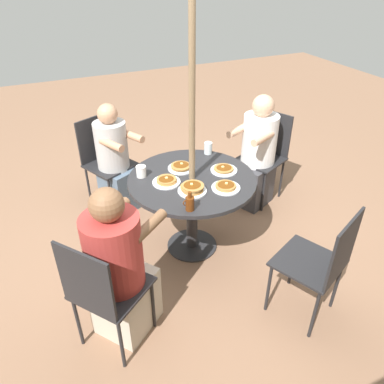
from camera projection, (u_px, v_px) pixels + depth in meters
name	position (u px, v px, depth m)	size (l,w,h in m)	color
ground_plane	(192.00, 246.00, 3.47)	(12.00, 12.00, 0.00)	#8C664C
patio_table	(192.00, 190.00, 3.14)	(1.06, 1.06, 0.73)	#28282B
umbrella_pole	(192.00, 133.00, 2.86)	(0.05, 0.05, 2.26)	#846B4C
patio_chair_north	(322.00, 261.00, 2.53)	(0.56, 0.56, 0.93)	#232326
patio_chair_east	(266.00, 151.00, 3.92)	(0.56, 0.56, 0.93)	#232326
diner_east	(256.00, 157.00, 3.81)	(0.56, 0.50, 1.17)	#3D3D42
patio_chair_south	(104.00, 157.00, 3.81)	(0.56, 0.56, 0.93)	#232326
diner_south	(115.00, 163.00, 3.73)	(0.47, 0.52, 1.13)	slate
patio_chair_west	(102.00, 289.00, 2.31)	(0.59, 0.59, 0.93)	#232326
diner_west	(119.00, 271.00, 2.44)	(0.60, 0.57, 1.19)	beige
pancake_plate_a	(192.00, 189.00, 2.89)	(0.23, 0.23, 0.07)	white
pancake_plate_b	(224.00, 169.00, 3.17)	(0.23, 0.23, 0.04)	white
pancake_plate_c	(181.00, 167.00, 3.20)	(0.23, 0.23, 0.05)	white
pancake_plate_d	(167.00, 181.00, 3.00)	(0.23, 0.23, 0.05)	white
pancake_plate_e	(226.00, 187.00, 2.93)	(0.23, 0.23, 0.05)	white
syrup_bottle	(190.00, 203.00, 2.67)	(0.09, 0.06, 0.15)	#602D0F
coffee_cup	(141.00, 171.00, 3.07)	(0.08, 0.08, 0.09)	white
drinking_glass_a	(208.00, 148.00, 3.42)	(0.07, 0.07, 0.11)	silver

